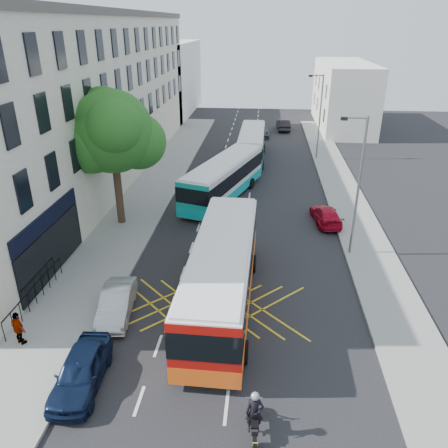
% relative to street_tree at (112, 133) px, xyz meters
% --- Properties ---
extents(ground, '(120.00, 120.00, 0.00)m').
position_rel_street_tree_xyz_m(ground, '(8.51, -14.97, -6.29)').
color(ground, black).
rests_on(ground, ground).
extents(pavement_left, '(5.00, 70.00, 0.15)m').
position_rel_street_tree_xyz_m(pavement_left, '(0.01, 0.03, -6.22)').
color(pavement_left, gray).
rests_on(pavement_left, ground).
extents(pavement_right, '(3.00, 70.00, 0.15)m').
position_rel_street_tree_xyz_m(pavement_right, '(16.01, 0.03, -6.22)').
color(pavement_right, gray).
rests_on(pavement_right, ground).
extents(terrace_main, '(8.30, 45.00, 13.50)m').
position_rel_street_tree_xyz_m(terrace_main, '(-5.49, 9.52, 0.46)').
color(terrace_main, beige).
rests_on(terrace_main, ground).
extents(terrace_far, '(8.00, 20.00, 10.00)m').
position_rel_street_tree_xyz_m(terrace_far, '(-5.49, 40.03, -1.29)').
color(terrace_far, silver).
rests_on(terrace_far, ground).
extents(building_right, '(6.00, 18.00, 8.00)m').
position_rel_street_tree_xyz_m(building_right, '(19.51, 33.03, -2.29)').
color(building_right, silver).
rests_on(building_right, ground).
extents(street_tree, '(6.30, 5.70, 8.80)m').
position_rel_street_tree_xyz_m(street_tree, '(0.00, 0.00, 0.00)').
color(street_tree, '#382619').
rests_on(street_tree, pavement_left).
extents(lamp_near, '(1.45, 0.15, 8.00)m').
position_rel_street_tree_xyz_m(lamp_near, '(14.71, -2.97, -1.68)').
color(lamp_near, slate).
rests_on(lamp_near, pavement_right).
extents(lamp_far, '(1.45, 0.15, 8.00)m').
position_rel_street_tree_xyz_m(lamp_far, '(14.71, 17.03, -1.68)').
color(lamp_far, slate).
rests_on(lamp_far, pavement_right).
extents(railings, '(0.08, 5.60, 1.14)m').
position_rel_street_tree_xyz_m(railings, '(-1.19, -9.67, -5.57)').
color(railings, black).
rests_on(railings, pavement_left).
extents(bus_near, '(3.11, 11.85, 3.32)m').
position_rel_street_tree_xyz_m(bus_near, '(7.76, -8.62, -4.54)').
color(bus_near, silver).
rests_on(bus_near, ground).
extents(bus_mid, '(5.71, 11.03, 3.03)m').
position_rel_street_tree_xyz_m(bus_mid, '(6.50, 5.49, -4.70)').
color(bus_mid, silver).
rests_on(bus_mid, ground).
extents(bus_far, '(2.66, 10.33, 2.90)m').
position_rel_street_tree_xyz_m(bus_far, '(8.29, 16.48, -4.77)').
color(bus_far, silver).
rests_on(bus_far, ground).
extents(motorbike, '(0.64, 2.05, 1.82)m').
position_rel_street_tree_xyz_m(motorbike, '(9.52, -15.94, -5.44)').
color(motorbike, black).
rests_on(motorbike, ground).
extents(parked_car_blue, '(1.83, 4.07, 1.36)m').
position_rel_street_tree_xyz_m(parked_car_blue, '(2.97, -14.38, -5.61)').
color(parked_car_blue, '#0D1935').
rests_on(parked_car_blue, ground).
extents(parked_car_silver, '(1.82, 4.02, 1.28)m').
position_rel_street_tree_xyz_m(parked_car_silver, '(2.91, -9.95, -5.65)').
color(parked_car_silver, '#AAADB1').
rests_on(parked_car_silver, ground).
extents(red_hatchback, '(2.07, 4.12, 1.15)m').
position_rel_street_tree_xyz_m(red_hatchback, '(13.91, 1.51, -5.72)').
color(red_hatchback, '#AF071F').
rests_on(red_hatchback, ground).
extents(distant_car_grey, '(2.69, 5.01, 1.34)m').
position_rel_street_tree_xyz_m(distant_car_grey, '(8.83, 26.43, -5.62)').
color(distant_car_grey, '#45464D').
rests_on(distant_car_grey, ground).
extents(distant_car_dark, '(1.77, 4.29, 1.38)m').
position_rel_street_tree_xyz_m(distant_car_dark, '(11.87, 29.70, -5.60)').
color(distant_car_dark, black).
rests_on(distant_car_dark, ground).
extents(pedestrian_far, '(0.98, 0.76, 1.55)m').
position_rel_street_tree_xyz_m(pedestrian_far, '(-0.45, -12.50, -5.37)').
color(pedestrian_far, gray).
rests_on(pedestrian_far, pavement_left).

